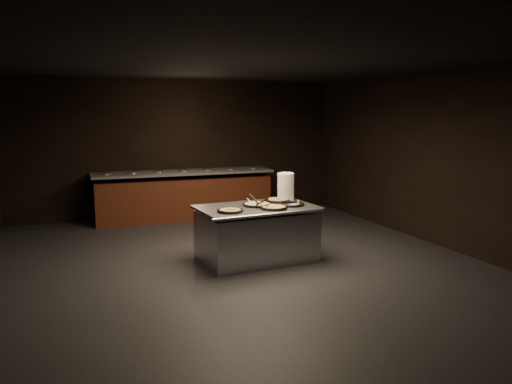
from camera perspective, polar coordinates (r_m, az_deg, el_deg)
room at (r=6.97m, az=-2.05°, el=2.93°), size 7.02×8.02×2.92m
salad_bar at (r=10.52m, az=-8.20°, el=-0.68°), size 3.70×0.83×1.18m
serving_counter at (r=7.48m, az=0.07°, el=-4.86°), size 1.81×1.25×0.82m
plate_stack at (r=7.85m, az=3.42°, el=0.57°), size 0.26×0.26×0.44m
pan_veggie_whole at (r=6.99m, az=-2.98°, el=-2.13°), size 0.37×0.37×0.04m
pan_cheese_whole at (r=7.45m, az=0.11°, el=-1.41°), size 0.44×0.44×0.04m
pan_cheese_slices_a at (r=7.83m, az=2.53°, el=-0.91°), size 0.41×0.41×0.04m
pan_cheese_slices_b at (r=7.21m, az=2.04°, el=-1.77°), size 0.40×0.40×0.04m
pan_veggie_slices at (r=7.49m, az=4.10°, el=-1.39°), size 0.38×0.38×0.04m
server_left at (r=7.49m, az=-0.53°, el=-0.91°), size 0.20×0.31×0.17m
server_right at (r=7.16m, az=1.08°, el=-1.36°), size 0.29×0.26×0.17m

